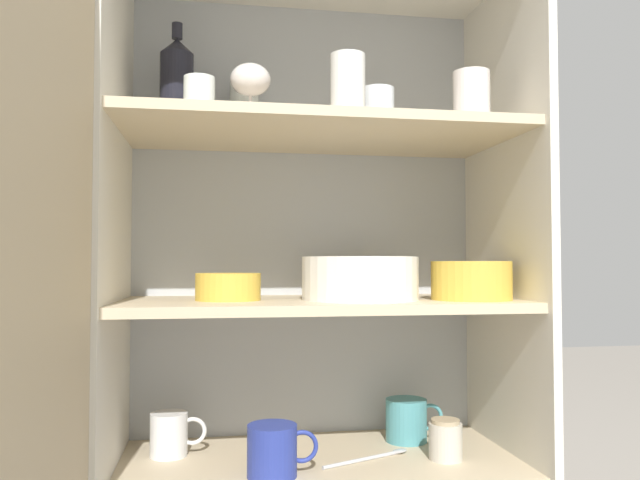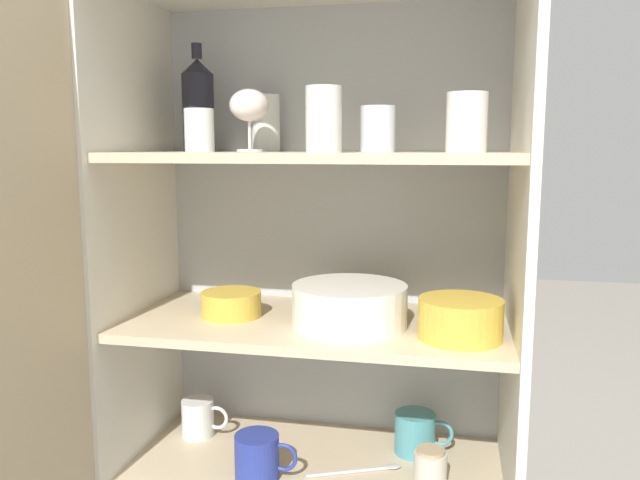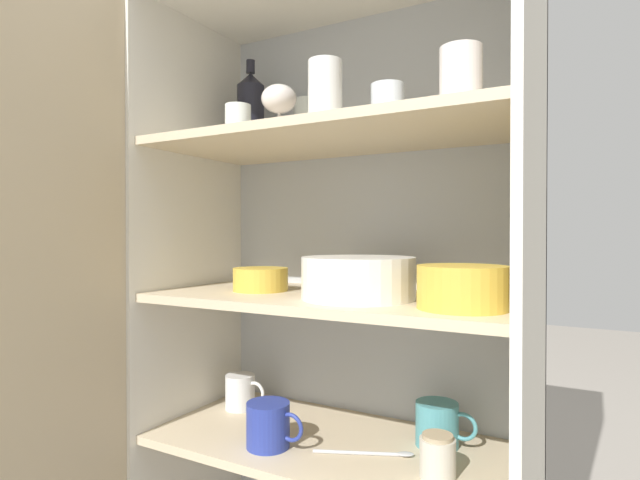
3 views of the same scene
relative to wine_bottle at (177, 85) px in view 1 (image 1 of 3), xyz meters
The scene contains 22 objects.
cupboard_back_panel 0.56m from the wine_bottle, 18.38° to the left, with size 0.86×0.02×1.37m, color #B2B7BC.
cupboard_side_left 0.48m from the wine_bottle, 137.60° to the right, with size 0.02×0.43×1.37m, color silver.
cupboard_side_right 0.86m from the wine_bottle, ahead, with size 0.02×0.43×1.37m, color silver.
shelf_board_lower 0.88m from the wine_bottle, 18.97° to the right, with size 0.83×0.40×0.02m, color beige.
shelf_board_middle 0.58m from the wine_bottle, 18.97° to the right, with size 0.83×0.40×0.02m, color beige.
shelf_board_upper 0.35m from the wine_bottle, 18.97° to the right, with size 0.83×0.40×0.02m, color beige.
cupboard_door 0.71m from the wine_bottle, 104.18° to the right, with size 0.04×0.43×1.37m.
tumbler_glass_0 0.45m from the wine_bottle, 12.62° to the right, with size 0.07×0.07×0.09m.
tumbler_glass_1 0.41m from the wine_bottle, 31.54° to the right, with size 0.07×0.07×0.13m.
tumbler_glass_2 0.65m from the wine_bottle, 17.33° to the right, with size 0.08×0.08×0.11m.
tumbler_glass_3 0.15m from the wine_bottle, 66.60° to the right, with size 0.06×0.06×0.09m.
tumbler_glass_4 0.16m from the wine_bottle, 15.79° to the left, with size 0.07×0.07×0.13m.
wine_glass_0 0.19m from the wine_bottle, 32.07° to the right, with size 0.09×0.09×0.13m.
wine_bottle is the anchor object (origin of this frame).
plate_stack_white 0.60m from the wine_bottle, 19.72° to the right, with size 0.24×0.24×0.09m.
mixing_bowl_large 0.77m from the wine_bottle, 16.23° to the right, with size 0.17×0.17×0.08m.
serving_bowl_small 0.47m from the wine_bottle, 44.98° to the right, with size 0.13×0.13×0.06m.
coffee_mug_primary 0.81m from the wine_bottle, 45.42° to the right, with size 0.14×0.10×0.10m.
coffee_mug_extra_1 0.93m from the wine_bottle, ahead, with size 0.14×0.09×0.10m.
coffee_mug_extra_2 0.76m from the wine_bottle, 96.66° to the right, with size 0.12×0.08×0.09m.
storage_jar 0.97m from the wine_bottle, 15.65° to the right, with size 0.07×0.07×0.08m.
serving_spoon 0.92m from the wine_bottle, 17.75° to the right, with size 0.20×0.10×0.01m.
Camera 1 is at (-0.21, -1.11, 0.74)m, focal length 35.00 mm.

